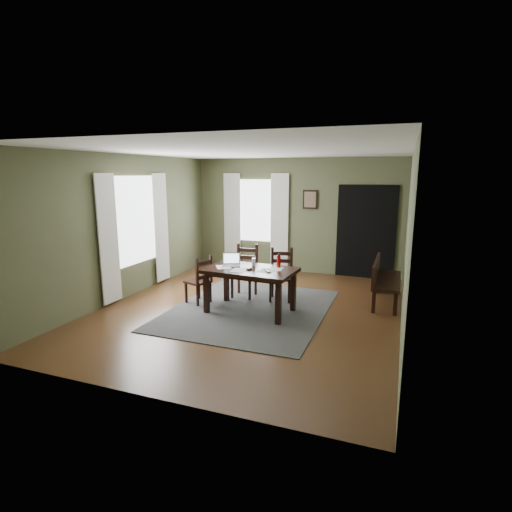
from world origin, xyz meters
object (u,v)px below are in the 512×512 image
at_px(chair_end, 200,280).
at_px(bench, 383,277).
at_px(chair_back_left, 245,271).
at_px(chair_back_right, 281,275).
at_px(water_bottle, 279,261).
at_px(dining_table, 250,274).
at_px(laptop, 231,262).

height_order(chair_end, bench, chair_end).
bearing_deg(chair_back_left, chair_back_right, 0.84).
height_order(bench, water_bottle, water_bottle).
bearing_deg(dining_table, chair_back_right, 75.26).
bearing_deg(chair_end, laptop, 111.38).
relative_size(chair_back_left, laptop, 2.65).
bearing_deg(chair_back_left, chair_end, -132.46).
height_order(laptop, water_bottle, water_bottle).
bearing_deg(chair_end, bench, 130.63).
relative_size(bench, water_bottle, 6.04).
distance_m(chair_back_right, bench, 1.86).
bearing_deg(bench, laptop, 115.22).
relative_size(dining_table, chair_back_right, 1.62).
relative_size(chair_back_right, laptop, 2.57).
bearing_deg(chair_back_right, chair_end, -162.30).
height_order(chair_end, chair_back_right, chair_back_right).
bearing_deg(chair_back_right, water_bottle, -88.84).
bearing_deg(laptop, chair_back_left, 69.08).
height_order(chair_end, laptop, laptop).
xyz_separation_m(dining_table, chair_back_right, (0.29, 0.85, -0.20)).
bearing_deg(chair_back_left, bench, 9.27).
bearing_deg(laptop, chair_back_right, 23.33).
distance_m(dining_table, chair_back_left, 0.94).
bearing_deg(dining_table, chair_back_left, 121.46).
xyz_separation_m(chair_back_left, chair_back_right, (0.72, 0.03, -0.01)).
xyz_separation_m(dining_table, water_bottle, (0.43, 0.25, 0.20)).
bearing_deg(laptop, dining_table, -41.00).
relative_size(dining_table, water_bottle, 6.61).
height_order(chair_back_left, chair_back_right, chair_back_left).
relative_size(dining_table, chair_back_left, 1.57).
relative_size(chair_end, chair_back_left, 0.88).
distance_m(dining_table, laptop, 0.45).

